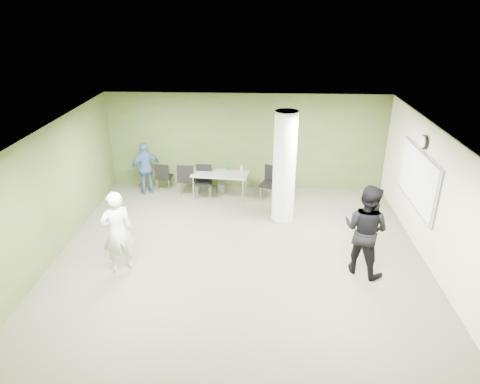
# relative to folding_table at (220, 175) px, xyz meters

# --- Properties ---
(floor) EXTENTS (8.00, 8.00, 0.00)m
(floor) POSITION_rel_folding_table_xyz_m (0.70, -3.20, -0.69)
(floor) COLOR #555343
(floor) RESTS_ON ground
(ceiling) EXTENTS (8.00, 8.00, 0.00)m
(ceiling) POSITION_rel_folding_table_xyz_m (0.70, -3.20, 2.11)
(ceiling) COLOR white
(ceiling) RESTS_ON wall_back
(wall_back) EXTENTS (8.00, 2.80, 0.02)m
(wall_back) POSITION_rel_folding_table_xyz_m (0.70, 0.80, 0.71)
(wall_back) COLOR #405728
(wall_back) RESTS_ON floor
(wall_left) EXTENTS (0.02, 8.00, 2.80)m
(wall_left) POSITION_rel_folding_table_xyz_m (-3.30, -3.20, 0.71)
(wall_left) COLOR #405728
(wall_left) RESTS_ON floor
(wall_right_cream) EXTENTS (0.02, 8.00, 2.80)m
(wall_right_cream) POSITION_rel_folding_table_xyz_m (4.70, -3.20, 0.71)
(wall_right_cream) COLOR beige
(wall_right_cream) RESTS_ON floor
(column) EXTENTS (0.56, 0.56, 2.80)m
(column) POSITION_rel_folding_table_xyz_m (1.70, -1.20, 0.71)
(column) COLOR silver
(column) RESTS_ON floor
(whiteboard) EXTENTS (0.05, 2.30, 1.30)m
(whiteboard) POSITION_rel_folding_table_xyz_m (4.62, -2.00, 0.81)
(whiteboard) COLOR silver
(whiteboard) RESTS_ON wall_right_cream
(wall_clock) EXTENTS (0.06, 0.32, 0.32)m
(wall_clock) POSITION_rel_folding_table_xyz_m (4.62, -2.00, 1.66)
(wall_clock) COLOR black
(wall_clock) RESTS_ON wall_right_cream
(folding_table) EXTENTS (1.61, 0.84, 0.99)m
(folding_table) POSITION_rel_folding_table_xyz_m (0.00, 0.00, 0.00)
(folding_table) COLOR gray
(folding_table) RESTS_ON floor
(wastebasket) EXTENTS (0.25, 0.25, 0.28)m
(wastebasket) POSITION_rel_folding_table_xyz_m (-0.02, 0.34, -0.54)
(wastebasket) COLOR #4C4C4C
(wastebasket) RESTS_ON floor
(chair_back_left) EXTENTS (0.47, 0.47, 0.86)m
(chair_back_left) POSITION_rel_folding_table_xyz_m (-1.70, 0.37, -0.19)
(chair_back_left) COLOR black
(chair_back_left) RESTS_ON floor
(chair_back_right) EXTENTS (0.51, 0.51, 0.97)m
(chair_back_right) POSITION_rel_folding_table_xyz_m (-0.97, 0.06, -0.12)
(chair_back_right) COLOR black
(chair_back_right) RESTS_ON floor
(chair_table_left) EXTENTS (0.47, 0.47, 0.93)m
(chair_table_left) POSITION_rel_folding_table_xyz_m (-0.47, 0.03, -0.14)
(chair_table_left) COLOR black
(chair_table_left) RESTS_ON floor
(chair_table_right) EXTENTS (0.62, 0.62, 0.97)m
(chair_table_right) POSITION_rel_folding_table_xyz_m (1.41, -0.06, -0.12)
(chair_table_right) COLOR black
(chair_table_right) RESTS_ON floor
(woman_white) EXTENTS (0.77, 0.70, 1.77)m
(woman_white) POSITION_rel_folding_table_xyz_m (-1.74, -3.65, 0.20)
(woman_white) COLOR silver
(woman_white) RESTS_ON floor
(man_black) EXTENTS (1.19, 1.15, 1.92)m
(man_black) POSITION_rel_folding_table_xyz_m (3.23, -3.46, 0.28)
(man_black) COLOR black
(man_black) RESTS_ON floor
(man_blue) EXTENTS (0.96, 0.77, 1.53)m
(man_blue) POSITION_rel_folding_table_xyz_m (-2.14, 0.20, 0.08)
(man_blue) COLOR #3C5A95
(man_blue) RESTS_ON floor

